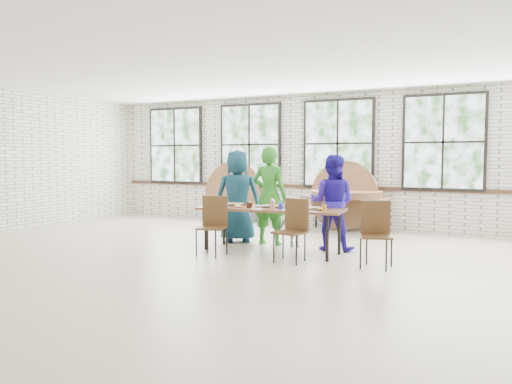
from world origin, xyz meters
TOP-DOWN VIEW (x-y plane):
  - room at (0.00, 4.44)m, footprint 12.00×12.00m
  - dining_table at (-0.10, 1.13)m, footprint 2.47×1.04m
  - chair_near_left at (-0.83, 0.51)m, footprint 0.51×0.50m
  - chair_near_right at (0.51, 0.64)m, footprint 0.49×0.48m
  - chair_spare at (1.71, 0.83)m, footprint 0.53×0.52m
  - adult_teal at (-1.08, 1.78)m, footprint 0.99×0.84m
  - adult_green at (-0.43, 1.78)m, footprint 0.65×0.44m
  - toddler at (0.07, 1.78)m, footprint 0.62×0.44m
  - adult_blue at (0.74, 1.78)m, footprint 0.82×0.65m
  - storage_table at (0.36, 3.95)m, footprint 1.83×0.81m
  - tabletop_clutter at (0.02, 1.11)m, footprint 2.02×0.60m
  - round_tops_stacked at (0.36, 3.95)m, footprint 1.50×1.50m
  - round_tops_leaning at (-0.71, 4.19)m, footprint 4.32×0.45m

SIDE VIEW (x-z plane):
  - toddler at x=0.07m, z-range 0.00..0.87m
  - chair_near_left at x=-0.83m, z-range 0.08..1.03m
  - chair_near_right at x=0.51m, z-range 0.08..1.03m
  - chair_spare at x=1.71m, z-range 0.08..1.03m
  - storage_table at x=0.36m, z-range 0.32..1.06m
  - dining_table at x=-0.10m, z-range 0.32..1.06m
  - round_tops_leaning at x=-0.71m, z-range -0.01..1.48m
  - tabletop_clutter at x=0.02m, z-range 0.71..0.82m
  - round_tops_stacked at x=0.36m, z-range 0.74..0.87m
  - adult_blue at x=0.74m, z-range 0.00..1.62m
  - adult_teal at x=-1.08m, z-range 0.00..1.71m
  - adult_green at x=-0.43m, z-range 0.00..1.77m
  - room at x=0.00m, z-range -4.17..7.83m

